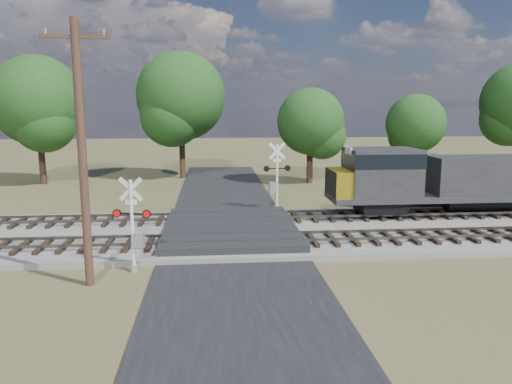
{
  "coord_description": "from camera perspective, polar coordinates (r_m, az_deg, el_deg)",
  "views": [
    {
      "loc": [
        -0.95,
        -25.75,
        7.04
      ],
      "look_at": [
        1.52,
        2.0,
        2.12
      ],
      "focal_mm": 35.0,
      "sensor_mm": 36.0,
      "label": 1
    }
  ],
  "objects": [
    {
      "name": "ground",
      "position": [
        26.71,
        -2.89,
        -5.28
      ],
      "size": [
        160.0,
        160.0,
        0.0
      ],
      "primitive_type": "plane",
      "color": "#454927",
      "rests_on": "ground"
    },
    {
      "name": "road",
      "position": [
        26.7,
        -2.89,
        -5.19
      ],
      "size": [
        7.0,
        60.0,
        0.08
      ],
      "primitive_type": "cube",
      "color": "black",
      "rests_on": "ground"
    },
    {
      "name": "track_near",
      "position": [
        24.99,
        4.49,
        -5.39
      ],
      "size": [
        140.0,
        2.6,
        0.33
      ],
      "color": "black",
      "rests_on": "ballast_bed"
    },
    {
      "name": "crossing_signal_near",
      "position": [
        21.66,
        -13.71,
        -4.55
      ],
      "size": [
        1.63,
        0.45,
        4.08
      ],
      "rotation": [
        0.0,
        0.0,
        -0.2
      ],
      "color": "silver",
      "rests_on": "ground"
    },
    {
      "name": "ballast_bed",
      "position": [
        29.27,
        17.08,
        -4.05
      ],
      "size": [
        140.0,
        10.0,
        0.3
      ],
      "primitive_type": "cube",
      "color": "gray",
      "rests_on": "ground"
    },
    {
      "name": "equipment_shed",
      "position": [
        37.13,
        17.02,
        1.37
      ],
      "size": [
        5.57,
        5.57,
        3.44
      ],
      "rotation": [
        0.0,
        0.0,
        -0.11
      ],
      "color": "#3F2B1B",
      "rests_on": "ground"
    },
    {
      "name": "utility_pole",
      "position": [
        19.92,
        -19.27,
        4.64
      ],
      "size": [
        2.48,
        0.34,
        10.13
      ],
      "rotation": [
        0.0,
        0.0,
        0.08
      ],
      "color": "#3D241B",
      "rests_on": "ground"
    },
    {
      "name": "treeline",
      "position": [
        46.64,
        -0.72,
        9.79
      ],
      "size": [
        81.18,
        11.46,
        11.96
      ],
      "color": "black",
      "rests_on": "ground"
    },
    {
      "name": "crossing_panel",
      "position": [
        27.12,
        -2.94,
        -4.36
      ],
      "size": [
        7.0,
        9.0,
        0.62
      ],
      "primitive_type": "cube",
      "color": "#262628",
      "rests_on": "ground"
    },
    {
      "name": "track_far",
      "position": [
        29.78,
        2.9,
        -2.85
      ],
      "size": [
        140.0,
        2.6,
        0.33
      ],
      "color": "black",
      "rests_on": "ballast_bed"
    },
    {
      "name": "crossing_signal_far",
      "position": [
        33.24,
        2.25,
        1.12
      ],
      "size": [
        1.84,
        0.42,
        4.58
      ],
      "rotation": [
        0.0,
        0.0,
        3.25
      ],
      "color": "silver",
      "rests_on": "ground"
    }
  ]
}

